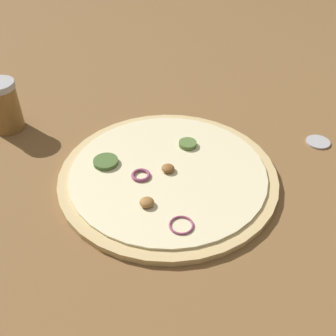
{
  "coord_description": "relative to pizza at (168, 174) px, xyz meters",
  "views": [
    {
      "loc": [
        0.21,
        0.46,
        0.44
      ],
      "look_at": [
        0.0,
        0.0,
        0.02
      ],
      "focal_mm": 42.0,
      "sensor_mm": 36.0,
      "label": 1
    }
  ],
  "objects": [
    {
      "name": "ground_plane",
      "position": [
        -0.0,
        0.0,
        -0.01
      ],
      "size": [
        3.0,
        3.0,
        0.0
      ],
      "primitive_type": "plane",
      "color": "brown"
    },
    {
      "name": "loose_cap",
      "position": [
        -0.3,
        0.03,
        -0.0
      ],
      "size": [
        0.04,
        0.04,
        0.01
      ],
      "color": "#B2B2B7",
      "rests_on": "ground_plane"
    },
    {
      "name": "spice_jar",
      "position": [
        0.22,
        -0.27,
        0.04
      ],
      "size": [
        0.06,
        0.06,
        0.1
      ],
      "color": "olive",
      "rests_on": "ground_plane"
    },
    {
      "name": "pizza",
      "position": [
        0.0,
        0.0,
        0.0
      ],
      "size": [
        0.37,
        0.37,
        0.03
      ],
      "color": "#D6B77A",
      "rests_on": "ground_plane"
    }
  ]
}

